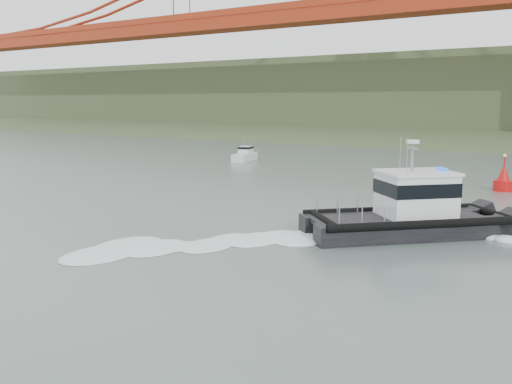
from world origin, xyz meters
TOP-DOWN VIEW (x-y plane):
  - ground at (0.00, 0.00)m, footprint 400.00×400.00m
  - patrol_boat at (8.42, 14.63)m, footprint 10.74×10.82m
  - motorboat at (-22.37, 43.02)m, footprint 2.97×5.41m
  - nav_buoy at (9.63, 34.49)m, footprint 1.56×1.56m

SIDE VIEW (x-z plane):
  - ground at x=0.00m, z-range 0.00..0.00m
  - motorboat at x=-22.37m, z-range -0.71..2.12m
  - nav_buoy at x=9.63m, z-range -0.77..2.48m
  - patrol_boat at x=8.42m, z-range -1.36..4.07m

